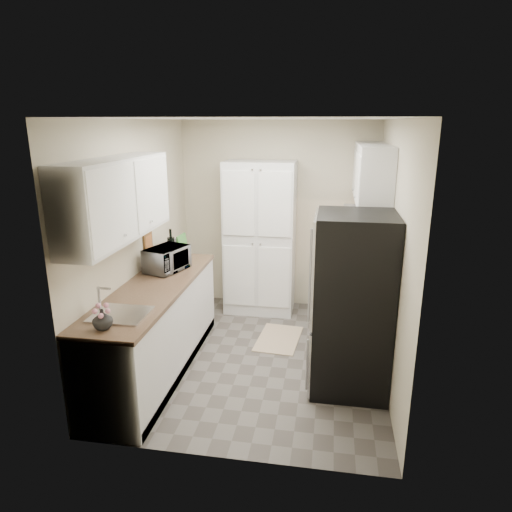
{
  "coord_description": "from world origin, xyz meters",
  "views": [
    {
      "loc": [
        0.7,
        -4.43,
        2.47
      ],
      "look_at": [
        -0.06,
        0.15,
        1.1
      ],
      "focal_mm": 32.0,
      "sensor_mm": 36.0,
      "label": 1
    }
  ],
  "objects": [
    {
      "name": "ground",
      "position": [
        0.0,
        0.0,
        0.0
      ],
      "size": [
        3.2,
        3.2,
        0.0
      ],
      "primitive_type": "plane",
      "color": "#56514C",
      "rests_on": "ground"
    },
    {
      "name": "room_shell",
      "position": [
        -0.02,
        -0.01,
        1.63
      ],
      "size": [
        2.64,
        3.24,
        2.52
      ],
      "color": "beige",
      "rests_on": "ground"
    },
    {
      "name": "pantry_cabinet",
      "position": [
        -0.2,
        1.32,
        1.0
      ],
      "size": [
        0.9,
        0.55,
        2.0
      ],
      "primitive_type": "cube",
      "color": "silver",
      "rests_on": "ground"
    },
    {
      "name": "base_cabinet_left",
      "position": [
        -0.99,
        -0.43,
        0.44
      ],
      "size": [
        0.6,
        2.3,
        0.88
      ],
      "primitive_type": "cube",
      "color": "silver",
      "rests_on": "ground"
    },
    {
      "name": "countertop_left",
      "position": [
        -0.99,
        -0.43,
        0.9
      ],
      "size": [
        0.63,
        2.33,
        0.04
      ],
      "primitive_type": "cube",
      "color": "brown",
      "rests_on": "base_cabinet_left"
    },
    {
      "name": "base_cabinet_right",
      "position": [
        0.99,
        1.19,
        0.44
      ],
      "size": [
        0.6,
        0.8,
        0.88
      ],
      "primitive_type": "cube",
      "color": "silver",
      "rests_on": "ground"
    },
    {
      "name": "countertop_right",
      "position": [
        0.99,
        1.19,
        0.9
      ],
      "size": [
        0.63,
        0.83,
        0.04
      ],
      "primitive_type": "cube",
      "color": "brown",
      "rests_on": "base_cabinet_right"
    },
    {
      "name": "electric_range",
      "position": [
        0.97,
        0.39,
        0.48
      ],
      "size": [
        0.71,
        0.78,
        1.13
      ],
      "color": "#B7B7BC",
      "rests_on": "ground"
    },
    {
      "name": "refrigerator",
      "position": [
        0.94,
        -0.41,
        0.85
      ],
      "size": [
        0.7,
        0.72,
        1.7
      ],
      "primitive_type": "cube",
      "color": "#B7B7BC",
      "rests_on": "ground"
    },
    {
      "name": "microwave",
      "position": [
        -1.02,
        0.06,
        1.05
      ],
      "size": [
        0.44,
        0.54,
        0.26
      ],
      "primitive_type": "imported",
      "rotation": [
        0.0,
        0.0,
        1.26
      ],
      "color": "silver",
      "rests_on": "countertop_left"
    },
    {
      "name": "wine_bottle",
      "position": [
        -1.11,
        0.44,
        1.09
      ],
      "size": [
        0.09,
        0.09,
        0.34
      ],
      "primitive_type": "cylinder",
      "color": "black",
      "rests_on": "countertop_left"
    },
    {
      "name": "flower_vase",
      "position": [
        -1.01,
        -1.42,
        1.0
      ],
      "size": [
        0.17,
        0.17,
        0.16
      ],
      "primitive_type": "imported",
      "rotation": [
        0.0,
        0.0,
        -0.11
      ],
      "color": "white",
      "rests_on": "countertop_left"
    },
    {
      "name": "cutting_board",
      "position": [
        -1.0,
        0.53,
        1.06
      ],
      "size": [
        0.04,
        0.23,
        0.29
      ],
      "primitive_type": "cube",
      "rotation": [
        0.0,
        0.0,
        -0.09
      ],
      "color": "#3C8236",
      "rests_on": "countertop_left"
    },
    {
      "name": "toaster_oven",
      "position": [
        1.09,
        1.13,
        1.01
      ],
      "size": [
        0.35,
        0.39,
        0.19
      ],
      "primitive_type": "cube",
      "rotation": [
        0.0,
        0.0,
        0.32
      ],
      "color": "#AAA9AE",
      "rests_on": "countertop_right"
    },
    {
      "name": "fruit_basket",
      "position": [
        1.06,
        1.11,
        1.16
      ],
      "size": [
        0.3,
        0.3,
        0.1
      ],
      "primitive_type": null,
      "rotation": [
        0.0,
        0.0,
        0.43
      ],
      "color": "orange",
      "rests_on": "toaster_oven"
    },
    {
      "name": "kitchen_mat",
      "position": [
        0.16,
        0.45,
        0.01
      ],
      "size": [
        0.53,
        0.79,
        0.01
      ],
      "primitive_type": "cube",
      "rotation": [
        0.0,
        0.0,
        -0.09
      ],
      "color": "tan",
      "rests_on": "ground"
    }
  ]
}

